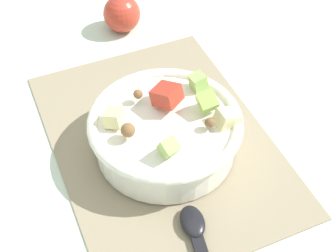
{
  "coord_description": "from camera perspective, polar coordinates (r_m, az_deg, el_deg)",
  "views": [
    {
      "loc": [
        0.52,
        -0.21,
        0.64
      ],
      "look_at": [
        0.02,
        0.0,
        0.06
      ],
      "focal_mm": 52.92,
      "sensor_mm": 36.0,
      "label": 1
    }
  ],
  "objects": [
    {
      "name": "ground_plane",
      "position": [
        0.85,
        -0.83,
        -1.79
      ],
      "size": [
        2.4,
        2.4,
        0.0
      ],
      "primitive_type": "plane",
      "color": "silver"
    },
    {
      "name": "placemat",
      "position": [
        0.85,
        -0.83,
        -1.66
      ],
      "size": [
        0.49,
        0.35,
        0.01
      ],
      "primitive_type": "cube",
      "color": "gray",
      "rests_on": "ground_plane"
    },
    {
      "name": "salad_bowl",
      "position": [
        0.8,
        0.03,
        -0.45
      ],
      "size": [
        0.25,
        0.25,
        0.11
      ],
      "color": "white",
      "rests_on": "placemat"
    },
    {
      "name": "serving_spoon",
      "position": [
        0.72,
        3.73,
        -13.69
      ],
      "size": [
        0.21,
        0.06,
        0.01
      ],
      "color": "black",
      "rests_on": "placemat"
    },
    {
      "name": "whole_apple",
      "position": [
        1.07,
        -5.35,
        12.75
      ],
      "size": [
        0.08,
        0.08,
        0.09
      ],
      "color": "#BC3828",
      "rests_on": "ground_plane"
    }
  ]
}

